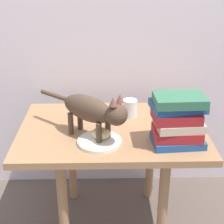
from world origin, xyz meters
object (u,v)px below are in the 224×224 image
at_px(book_stack, 178,120).
at_px(candle_jar, 130,109).
at_px(bread_roll, 101,133).
at_px(plate, 99,141).
at_px(cat, 93,110).
at_px(side_table, 112,142).

distance_m(book_stack, candle_jar, 0.33).
bearing_deg(bread_roll, plate, -119.77).
bearing_deg(bread_roll, candle_jar, 60.98).
height_order(plate, bread_roll, bread_roll).
relative_size(plate, cat, 0.48).
bearing_deg(side_table, book_stack, -29.10).
bearing_deg(plate, side_table, 67.92).
bearing_deg(book_stack, plate, 178.24).
bearing_deg(book_stack, side_table, 150.90).
xyz_separation_m(side_table, book_stack, (0.27, -0.15, 0.19)).
height_order(cat, candle_jar, cat).
bearing_deg(side_table, plate, -112.08).
height_order(side_table, bread_roll, bread_roll).
distance_m(side_table, candle_jar, 0.19).
xyz_separation_m(bread_roll, candle_jar, (0.14, 0.25, -0.00)).
bearing_deg(cat, side_table, 49.67).
xyz_separation_m(cat, book_stack, (0.35, -0.05, -0.02)).
xyz_separation_m(plate, cat, (-0.03, 0.04, 0.13)).
bearing_deg(candle_jar, plate, -119.05).
distance_m(bread_roll, candle_jar, 0.29).
relative_size(plate, bread_roll, 2.34).
xyz_separation_m(book_stack, candle_jar, (-0.17, 0.27, -0.07)).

